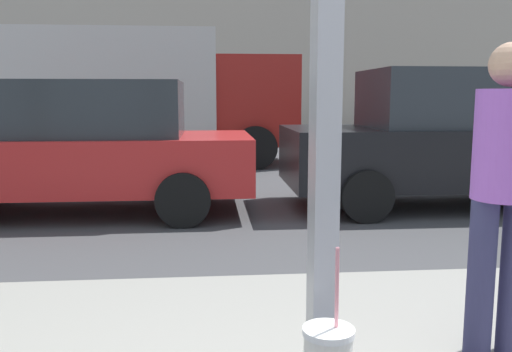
{
  "coord_description": "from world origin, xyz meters",
  "views": [
    {
      "loc": [
        -0.23,
        -0.98,
        1.51
      ],
      "look_at": [
        0.1,
        2.71,
        0.96
      ],
      "focal_mm": 37.9,
      "sensor_mm": 36.0,
      "label": 1
    }
  ],
  "objects": [
    {
      "name": "pedestrian",
      "position": [
        1.27,
        1.61,
        1.08
      ],
      "size": [
        0.32,
        0.32,
        1.63
      ],
      "color": "#34335A",
      "rests_on": "sidewalk_strip"
    },
    {
      "name": "parked_car_red",
      "position": [
        -1.85,
        6.11,
        0.86
      ],
      "size": [
        4.44,
        2.04,
        1.7
      ],
      "color": "red",
      "rests_on": "ground"
    },
    {
      "name": "parked_car_black",
      "position": [
        3.02,
        6.11,
        0.92
      ],
      "size": [
        4.33,
        1.97,
        1.86
      ],
      "color": "black",
      "rests_on": "ground"
    },
    {
      "name": "ground_plane",
      "position": [
        0.0,
        8.0,
        0.0
      ],
      "size": [
        60.0,
        60.0,
        0.0
      ],
      "primitive_type": "plane",
      "color": "#424244"
    },
    {
      "name": "building_facade_far",
      "position": [
        0.0,
        21.44,
        3.2
      ],
      "size": [
        28.0,
        1.2,
        6.4
      ],
      "primitive_type": "cube",
      "color": "#A89E8E",
      "rests_on": "ground"
    },
    {
      "name": "box_truck",
      "position": [
        -1.53,
        11.14,
        1.57
      ],
      "size": [
        6.19,
        2.44,
        2.87
      ],
      "color": "beige",
      "rests_on": "ground"
    }
  ]
}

